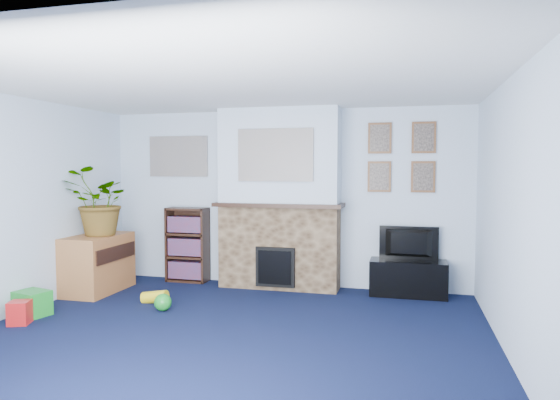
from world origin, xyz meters
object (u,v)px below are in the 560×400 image
(tv_stand, at_px, (408,278))
(bookshelf, at_px, (188,246))
(sideboard, at_px, (98,265))
(television, at_px, (409,244))

(tv_stand, bearing_deg, bookshelf, 178.56)
(tv_stand, relative_size, sideboard, 0.99)
(tv_stand, height_order, television, television)
(bookshelf, bearing_deg, sideboard, -135.72)
(tv_stand, distance_m, bookshelf, 3.06)
(television, distance_m, sideboard, 4.02)
(television, xyz_separation_m, bookshelf, (-3.05, 0.06, -0.16))
(television, bearing_deg, sideboard, 11.87)
(tv_stand, distance_m, sideboard, 4.00)
(television, height_order, bookshelf, bookshelf)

